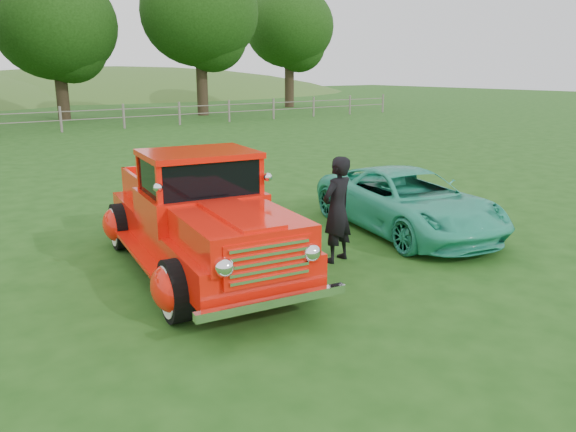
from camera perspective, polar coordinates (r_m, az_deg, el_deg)
ground at (r=7.33m, az=-0.28°, el=-8.46°), size 140.00×140.00×0.00m
tree_near_east at (r=35.68m, az=-22.56°, el=17.49°), size 6.80×6.80×8.33m
tree_mid_east at (r=36.76m, az=-8.99°, el=19.73°), size 7.20×7.20×9.44m
tree_far_east at (r=44.03m, az=0.14°, el=18.64°), size 6.60×6.60×8.86m
red_pickup at (r=8.20m, az=-8.98°, el=-0.20°), size 2.76×5.18×1.78m
teal_sedan at (r=10.38m, az=12.07°, el=1.49°), size 2.67×4.35×1.13m
man at (r=8.53m, az=5.01°, el=0.65°), size 0.66×0.51×1.63m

